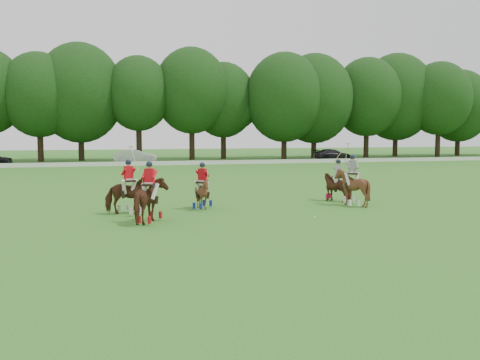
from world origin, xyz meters
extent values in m
plane|color=#2C7220|center=(0.00, 0.00, 0.00)|extent=(180.00, 180.00, 0.00)
cylinder|color=black|center=(-11.63, 48.49, 2.32)|extent=(0.70, 0.70, 4.64)
ellipsoid|color=black|center=(-11.63, 48.49, 7.95)|extent=(8.80, 8.80, 10.13)
cylinder|color=black|center=(-6.99, 49.52, 2.16)|extent=(0.70, 0.70, 4.31)
ellipsoid|color=black|center=(-6.99, 49.52, 8.31)|extent=(10.67, 10.67, 12.27)
cylinder|color=black|center=(-0.04, 48.00, 2.62)|extent=(0.70, 0.70, 5.24)
ellipsoid|color=black|center=(-0.04, 48.00, 8.26)|extent=(8.06, 8.06, 9.26)
cylinder|color=black|center=(6.63, 48.24, 2.59)|extent=(0.70, 0.70, 5.19)
ellipsoid|color=black|center=(6.63, 48.24, 8.75)|extent=(9.50, 9.50, 10.92)
cylinder|color=black|center=(11.06, 49.62, 2.24)|extent=(0.70, 0.70, 4.48)
ellipsoid|color=black|center=(11.06, 49.62, 7.71)|extent=(8.60, 8.60, 9.89)
cylinder|color=black|center=(18.54, 46.82, 2.11)|extent=(0.70, 0.70, 4.21)
ellipsoid|color=black|center=(18.54, 46.82, 8.00)|extent=(10.11, 10.11, 11.63)
cylinder|color=black|center=(23.25, 48.17, 2.03)|extent=(0.70, 0.70, 4.07)
ellipsoid|color=black|center=(23.25, 48.17, 7.99)|extent=(10.46, 10.46, 12.03)
cylinder|color=black|center=(31.16, 48.38, 2.40)|extent=(0.70, 0.70, 4.79)
ellipsoid|color=black|center=(31.16, 48.38, 8.35)|extent=(9.47, 9.47, 10.89)
cylinder|color=black|center=(36.59, 49.92, 2.22)|extent=(0.70, 0.70, 4.44)
ellipsoid|color=black|center=(36.59, 49.92, 8.51)|extent=(10.84, 10.84, 12.47)
cylinder|color=black|center=(41.42, 46.74, 2.43)|extent=(0.70, 0.70, 4.86)
ellipsoid|color=black|center=(41.42, 46.74, 8.21)|extent=(8.94, 8.94, 10.28)
cylinder|color=black|center=(46.86, 49.73, 1.95)|extent=(0.70, 0.70, 3.90)
ellipsoid|color=black|center=(46.86, 49.73, 7.38)|extent=(9.29, 9.29, 10.68)
cube|color=white|center=(0.00, 38.00, 0.22)|extent=(120.00, 0.10, 0.44)
imported|color=#A9A9AF|center=(-0.81, 42.50, 0.78)|extent=(4.88, 2.19, 1.55)
imported|color=black|center=(23.48, 42.50, 0.70)|extent=(4.89, 2.07, 1.41)
imported|color=#452112|center=(-2.70, 1.84, 0.88)|extent=(1.74, 2.28, 1.76)
cube|color=black|center=(-2.70, 1.84, 1.52)|extent=(0.64, 0.69, 0.08)
cylinder|color=tan|center=(-2.97, 1.96, 1.44)|extent=(0.12, 0.20, 1.29)
imported|color=#452112|center=(-3.40, 4.24, 0.85)|extent=(2.10, 1.96, 1.70)
cube|color=black|center=(-3.40, 4.24, 1.48)|extent=(0.61, 0.68, 0.08)
cylinder|color=tan|center=(-3.12, 4.35, 2.40)|extent=(0.31, 0.73, 1.08)
imported|color=#452112|center=(0.00, 4.99, 0.73)|extent=(1.73, 1.76, 1.46)
cube|color=black|center=(0.00, 4.99, 1.26)|extent=(0.68, 0.71, 0.08)
cylinder|color=tan|center=(0.24, 4.81, 1.18)|extent=(0.15, 0.19, 1.29)
imported|color=#452112|center=(7.37, 6.12, 0.72)|extent=(1.71, 1.81, 1.45)
cube|color=black|center=(7.37, 6.12, 1.25)|extent=(0.70, 0.71, 0.08)
cylinder|color=tan|center=(7.14, 5.92, 2.17)|extent=(0.52, 0.60, 1.08)
imported|color=#452112|center=(7.29, 4.36, 0.91)|extent=(1.82, 1.95, 1.81)
cube|color=black|center=(7.29, 4.36, 1.57)|extent=(0.56, 0.65, 0.08)
cylinder|color=tan|center=(7.00, 4.43, 2.49)|extent=(0.22, 0.75, 1.08)
sphere|color=white|center=(4.01, 1.12, 0.04)|extent=(0.09, 0.09, 0.09)
camera|label=1|loc=(-4.48, -19.38, 3.63)|focal=40.00mm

